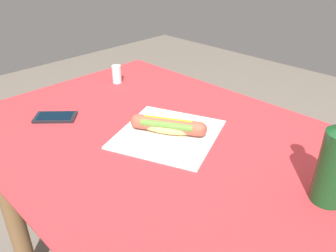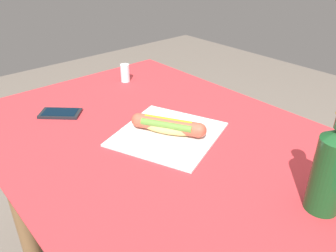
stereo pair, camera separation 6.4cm
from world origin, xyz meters
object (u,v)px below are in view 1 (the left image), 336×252
object	(u,v)px
hot_dog	(168,126)
soda_bottle	(336,161)
cell_phone	(55,117)
salt_shaker	(117,74)

from	to	relation	value
hot_dog	soda_bottle	xyz separation A→B (m)	(-0.44, -0.05, 0.07)
hot_dog	cell_phone	bearing A→B (deg)	28.36
hot_dog	salt_shaker	xyz separation A→B (m)	(0.44, -0.15, 0.00)
cell_phone	hot_dog	bearing A→B (deg)	-151.64
cell_phone	salt_shaker	bearing A→B (deg)	-72.38
hot_dog	soda_bottle	size ratio (longest dim) A/B	0.87
hot_dog	cell_phone	distance (m)	0.38
hot_dog	cell_phone	xyz separation A→B (m)	(0.33, 0.18, -0.03)
hot_dog	cell_phone	size ratio (longest dim) A/B	1.45
cell_phone	salt_shaker	distance (m)	0.35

